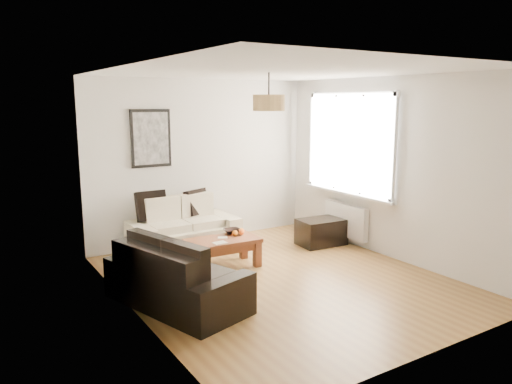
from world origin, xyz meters
TOP-DOWN VIEW (x-y plane):
  - floor at (0.00, 0.00)m, footprint 4.50×4.50m
  - ceiling at (0.00, 0.00)m, footprint 3.80×4.50m
  - wall_back at (0.00, 2.25)m, footprint 3.80×0.04m
  - wall_front at (0.00, -2.25)m, footprint 3.80×0.04m
  - wall_left at (-1.90, 0.00)m, footprint 0.04×4.50m
  - wall_right at (1.90, 0.00)m, footprint 0.04×4.50m
  - window_bay at (1.86, 0.80)m, footprint 0.14×1.90m
  - radiator at (1.82, 0.80)m, footprint 0.10×0.90m
  - poster at (-0.85, 2.22)m, footprint 0.62×0.04m
  - pendant_shade at (0.00, 0.30)m, footprint 0.40×0.40m
  - loveseat_cream at (-0.54, 1.78)m, footprint 1.57×0.87m
  - sofa_leather at (-1.43, -0.02)m, footprint 1.25×1.82m
  - coffee_table at (-0.39, 0.84)m, footprint 1.00×0.58m
  - ottoman at (1.45, 0.96)m, footprint 0.76×0.52m
  - cushion_left at (-0.97, 1.97)m, footprint 0.44×0.14m
  - cushion_right at (-0.23, 1.97)m, footprint 0.41×0.26m
  - fruit_bowl at (-0.13, 1.03)m, footprint 0.28×0.28m
  - orange_a at (-0.06, 0.88)m, footprint 0.09×0.09m
  - orange_b at (-0.04, 0.93)m, footprint 0.10×0.10m
  - orange_c at (-0.17, 0.88)m, footprint 0.09×0.09m
  - papers at (-0.51, 0.69)m, footprint 0.18×0.13m

SIDE VIEW (x-z plane):
  - floor at x=0.00m, z-range 0.00..0.00m
  - coffee_table at x=-0.39m, z-range 0.00..0.40m
  - ottoman at x=1.45m, z-range 0.00..0.41m
  - sofa_leather at x=-1.43m, z-range 0.00..0.72m
  - radiator at x=1.82m, z-range 0.12..0.64m
  - loveseat_cream at x=-0.54m, z-range 0.00..0.78m
  - papers at x=-0.51m, z-range 0.40..0.40m
  - fruit_bowl at x=-0.13m, z-range 0.40..0.46m
  - orange_a at x=-0.06m, z-range 0.40..0.48m
  - orange_b at x=-0.04m, z-range 0.40..0.48m
  - orange_c at x=-0.17m, z-range 0.40..0.48m
  - cushion_right at x=-0.23m, z-range 0.50..0.90m
  - cushion_left at x=-0.97m, z-range 0.50..0.94m
  - wall_back at x=0.00m, z-range 0.00..2.60m
  - wall_front at x=0.00m, z-range 0.00..2.60m
  - wall_left at x=-1.90m, z-range 0.00..2.60m
  - wall_right at x=1.90m, z-range 0.00..2.60m
  - window_bay at x=1.86m, z-range 0.80..2.40m
  - poster at x=-0.85m, z-range 1.26..2.13m
  - pendant_shade at x=0.00m, z-range 2.13..2.33m
  - ceiling at x=0.00m, z-range 2.60..2.60m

